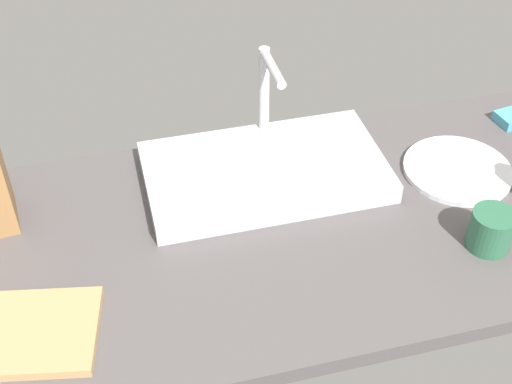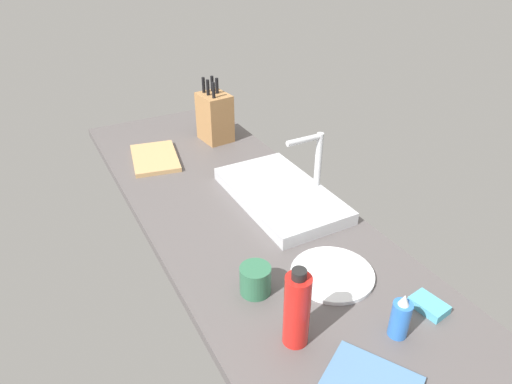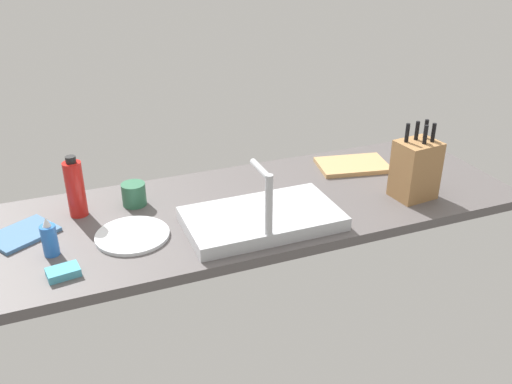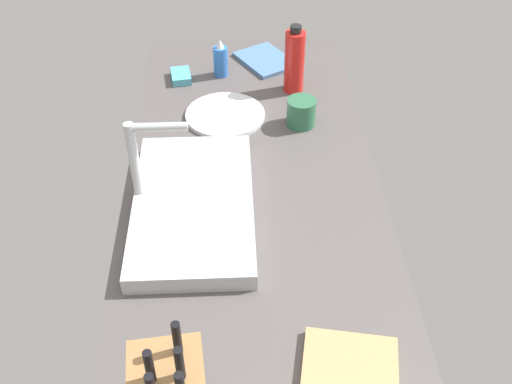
# 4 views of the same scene
# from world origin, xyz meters

# --- Properties ---
(countertop_slab) EXTENTS (1.88, 0.66, 0.04)m
(countertop_slab) POSITION_xyz_m (0.00, 0.00, 0.02)
(countertop_slab) COLOR #514C4C
(countertop_slab) RESTS_ON ground
(sink_basin) EXTENTS (0.51, 0.29, 0.04)m
(sink_basin) POSITION_xyz_m (0.04, 0.15, 0.06)
(sink_basin) COLOR #B7BABF
(sink_basin) RESTS_ON countertop_slab
(faucet) EXTENTS (0.06, 0.14, 0.24)m
(faucet) POSITION_xyz_m (0.08, 0.26, 0.18)
(faucet) COLOR #B7BABF
(faucet) RESTS_ON countertop_slab
(knife_block) EXTENTS (0.15, 0.13, 0.28)m
(knife_block) POSITION_xyz_m (-0.54, 0.16, 0.14)
(knife_block) COLOR #9E7042
(knife_block) RESTS_ON countertop_slab
(cutting_board) EXTENTS (0.31, 0.23, 0.02)m
(cutting_board) POSITION_xyz_m (-0.47, -0.15, 0.04)
(cutting_board) COLOR tan
(cutting_board) RESTS_ON countertop_slab
(soap_bottle) EXTENTS (0.05, 0.05, 0.13)m
(soap_bottle) POSITION_xyz_m (0.70, 0.08, 0.09)
(soap_bottle) COLOR blue
(soap_bottle) RESTS_ON countertop_slab
(water_bottle) EXTENTS (0.06, 0.06, 0.22)m
(water_bottle) POSITION_xyz_m (0.60, -0.14, 0.14)
(water_bottle) COLOR red
(water_bottle) RESTS_ON countertop_slab
(dinner_plate) EXTENTS (0.23, 0.23, 0.01)m
(dinner_plate) POSITION_xyz_m (0.46, 0.07, 0.04)
(dinner_plate) COLOR white
(dinner_plate) RESTS_ON countertop_slab
(dish_towel) EXTENTS (0.24, 0.22, 0.01)m
(dish_towel) POSITION_xyz_m (0.78, -0.07, 0.04)
(dish_towel) COLOR teal
(dish_towel) RESTS_ON countertop_slab
(coffee_mug) EXTENTS (0.08, 0.08, 0.08)m
(coffee_mug) POSITION_xyz_m (0.41, -0.15, 0.08)
(coffee_mug) COLOR #2D6647
(coffee_mug) RESTS_ON countertop_slab
(dish_sponge) EXTENTS (0.10, 0.07, 0.02)m
(dish_sponge) POSITION_xyz_m (0.68, 0.21, 0.05)
(dish_sponge) COLOR #4CA3BC
(dish_sponge) RESTS_ON countertop_slab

